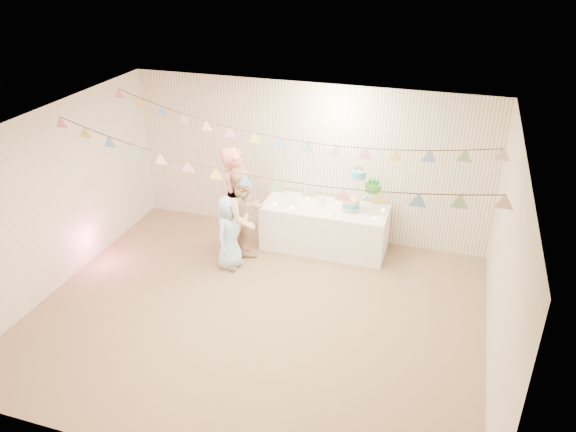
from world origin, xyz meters
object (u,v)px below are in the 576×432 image
(table, at_px, (325,227))
(person_adult_a, at_px, (237,203))
(person_adult_b, at_px, (244,217))
(cake_stand, at_px, (361,190))
(person_child, at_px, (230,232))

(table, distance_m, person_adult_a, 1.50)
(table, distance_m, person_adult_b, 1.41)
(cake_stand, distance_m, person_child, 2.13)
(cake_stand, bearing_deg, person_adult_b, -151.86)
(cake_stand, height_order, person_child, cake_stand)
(table, xyz_separation_m, cake_stand, (0.55, 0.05, 0.72))
(table, relative_size, person_adult_b, 1.25)
(person_adult_a, relative_size, person_child, 1.53)
(person_adult_b, bearing_deg, cake_stand, -42.63)
(person_adult_b, bearing_deg, person_child, 152.30)
(table, height_order, person_adult_a, person_adult_a)
(person_adult_a, bearing_deg, person_adult_b, -137.93)
(cake_stand, height_order, person_adult_b, person_adult_b)
(cake_stand, xyz_separation_m, person_adult_a, (-1.81, -0.67, -0.18))
(table, bearing_deg, cake_stand, 5.19)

